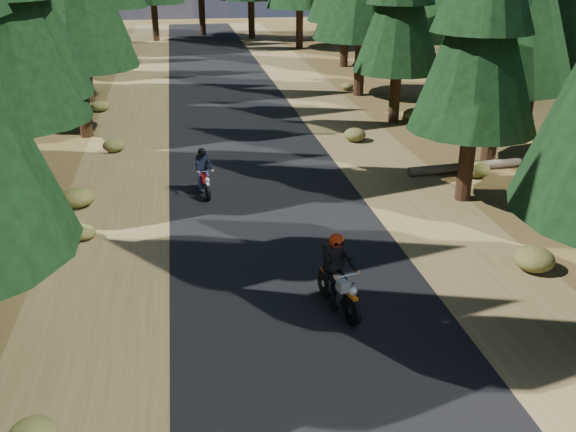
% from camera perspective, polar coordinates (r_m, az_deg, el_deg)
% --- Properties ---
extents(ground, '(120.00, 120.00, 0.00)m').
position_cam_1_polar(ground, '(15.15, 0.97, -6.02)').
color(ground, '#4E3B1B').
rests_on(ground, ground).
extents(road, '(6.00, 100.00, 0.01)m').
position_cam_1_polar(road, '(19.61, -1.73, 0.98)').
color(road, black).
rests_on(road, ground).
extents(shoulder_l, '(3.20, 100.00, 0.01)m').
position_cam_1_polar(shoulder_l, '(19.57, -15.19, 0.08)').
color(shoulder_l, brown).
rests_on(shoulder_l, ground).
extents(shoulder_r, '(3.20, 100.00, 0.01)m').
position_cam_1_polar(shoulder_r, '(20.71, 10.98, 1.76)').
color(shoulder_r, brown).
rests_on(shoulder_r, ground).
extents(log_near, '(5.27, 0.78, 0.32)m').
position_cam_1_polar(log_near, '(23.65, 16.51, 4.30)').
color(log_near, '#4C4233').
rests_on(log_near, ground).
extents(understory_shrubs, '(15.06, 30.85, 0.60)m').
position_cam_1_polar(understory_shrubs, '(21.68, 1.90, 3.88)').
color(understory_shrubs, '#474C1E').
rests_on(understory_shrubs, ground).
extents(rider_lead, '(1.01, 2.04, 1.74)m').
position_cam_1_polar(rider_lead, '(13.87, 4.51, -6.23)').
color(rider_lead, beige).
rests_on(rider_lead, road).
extents(rider_follow, '(0.73, 1.73, 1.49)m').
position_cam_1_polar(rider_follow, '(20.43, -7.47, 3.20)').
color(rider_follow, '#990A0D').
rests_on(rider_follow, road).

